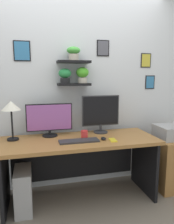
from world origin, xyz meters
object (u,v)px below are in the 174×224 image
at_px(monitor_right, 101,113).
at_px(printer, 172,132).
at_px(keyboard, 79,141).
at_px(cell_phone, 113,140).
at_px(computer_tower_left, 23,190).
at_px(desk, 79,154).
at_px(monitor_left, 49,119).
at_px(computer_mouse, 104,139).
at_px(desk_lamp, 11,109).
at_px(coffee_mug, 84,134).
at_px(drawer_cabinet, 169,162).

bearing_deg(monitor_right, printer, -12.59).
xyz_separation_m(keyboard, cell_phone, (0.38, -0.05, -0.01)).
height_order(cell_phone, computer_tower_left, cell_phone).
relative_size(desk, computer_tower_left, 3.82).
relative_size(monitor_left, computer_mouse, 6.06).
bearing_deg(printer, desk_lamp, 176.07).
xyz_separation_m(coffee_mug, drawer_cabinet, (1.16, -0.01, -0.46)).
bearing_deg(coffee_mug, desk_lamp, 171.09).
height_order(desk, monitor_right, monitor_right).
xyz_separation_m(computer_mouse, cell_phone, (0.09, -0.05, -0.01)).
relative_size(keyboard, computer_mouse, 4.89).
height_order(desk, drawer_cabinet, desk).
bearing_deg(coffee_mug, cell_phone, -30.98).
bearing_deg(monitor_right, coffee_mug, -143.27).
distance_m(monitor_left, computer_mouse, 0.68).
xyz_separation_m(monitor_left, coffee_mug, (0.38, -0.19, -0.16)).
bearing_deg(printer, computer_tower_left, -178.04).
bearing_deg(keyboard, cell_phone, -7.04).
relative_size(computer_mouse, printer, 0.24).
bearing_deg(monitor_left, printer, -7.44).
distance_m(keyboard, desk_lamp, 0.83).
height_order(monitor_left, printer, monitor_left).
distance_m(monitor_left, drawer_cabinet, 1.68).
distance_m(monitor_left, desk_lamp, 0.45).
xyz_separation_m(monitor_left, keyboard, (0.29, -0.32, -0.20)).
bearing_deg(cell_phone, computer_mouse, 157.45).
distance_m(drawer_cabinet, printer, 0.42).
distance_m(computer_mouse, printer, 0.97).
height_order(desk, printer, printer).
relative_size(desk_lamp, cell_phone, 3.17).
distance_m(monitor_left, cell_phone, 0.79).
height_order(keyboard, printer, printer).
bearing_deg(desk, cell_phone, -30.42).
xyz_separation_m(computer_mouse, drawer_cabinet, (0.97, 0.11, -0.43)).
relative_size(desk, cell_phone, 12.84).
distance_m(monitor_left, printer, 1.57).
height_order(monitor_right, cell_phone, monitor_right).
distance_m(desk, desk_lamp, 0.94).
bearing_deg(desk, drawer_cabinet, -1.96).
bearing_deg(keyboard, drawer_cabinet, 5.30).
relative_size(cell_phone, drawer_cabinet, 0.21).
distance_m(desk_lamp, cell_phone, 1.19).
xyz_separation_m(cell_phone, drawer_cabinet, (0.88, 0.16, -0.42)).
xyz_separation_m(monitor_left, printer, (1.55, -0.20, -0.21)).
xyz_separation_m(monitor_left, computer_mouse, (0.58, -0.31, -0.19)).
distance_m(desk, drawer_cabinet, 1.24).
distance_m(desk_lamp, printer, 2.00).
height_order(coffee_mug, drawer_cabinet, coffee_mug).
bearing_deg(monitor_right, drawer_cabinet, -12.59).
bearing_deg(drawer_cabinet, monitor_left, 172.56).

